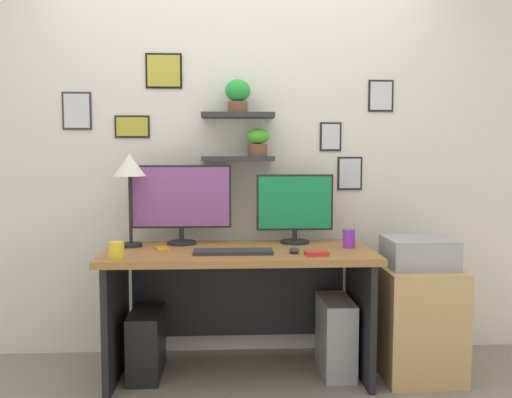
{
  "coord_description": "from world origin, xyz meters",
  "views": [
    {
      "loc": [
        -0.06,
        -3.08,
        1.29
      ],
      "look_at": [
        0.1,
        0.05,
        1.04
      ],
      "focal_mm": 37.72,
      "sensor_mm": 36.0,
      "label": 1
    }
  ],
  "objects_px": {
    "scissors_tray": "(316,253)",
    "printer": "(419,252)",
    "keyboard": "(233,252)",
    "computer_mouse": "(294,250)",
    "monitor_left": "(181,200)",
    "drawer_cabinet": "(417,321)",
    "monitor_right": "(295,207)",
    "computer_tower_left": "(147,343)",
    "water_cup": "(349,238)",
    "desk": "(239,283)",
    "coffee_mug": "(117,250)",
    "cell_phone": "(162,249)",
    "computer_tower_right": "(336,335)",
    "desk_lamp": "(130,171)"
  },
  "relations": [
    {
      "from": "computer_mouse",
      "to": "computer_tower_right",
      "type": "bearing_deg",
      "value": 29.25
    },
    {
      "from": "desk",
      "to": "coffee_mug",
      "type": "xyz_separation_m",
      "value": [
        -0.65,
        -0.29,
        0.26
      ]
    },
    {
      "from": "monitor_left",
      "to": "cell_phone",
      "type": "height_order",
      "value": "monitor_left"
    },
    {
      "from": "computer_mouse",
      "to": "scissors_tray",
      "type": "distance_m",
      "value": 0.14
    },
    {
      "from": "water_cup",
      "to": "computer_tower_left",
      "type": "bearing_deg",
      "value": -179.93
    },
    {
      "from": "computer_mouse",
      "to": "water_cup",
      "type": "height_order",
      "value": "water_cup"
    },
    {
      "from": "monitor_right",
      "to": "computer_tower_left",
      "type": "distance_m",
      "value": 1.2
    },
    {
      "from": "desk",
      "to": "computer_tower_right",
      "type": "height_order",
      "value": "desk"
    },
    {
      "from": "keyboard",
      "to": "cell_phone",
      "type": "relative_size",
      "value": 3.14
    },
    {
      "from": "computer_tower_left",
      "to": "computer_tower_right",
      "type": "bearing_deg",
      "value": -0.5
    },
    {
      "from": "coffee_mug",
      "to": "cell_phone",
      "type": "bearing_deg",
      "value": 51.43
    },
    {
      "from": "coffee_mug",
      "to": "water_cup",
      "type": "bearing_deg",
      "value": 11.82
    },
    {
      "from": "keyboard",
      "to": "cell_phone",
      "type": "distance_m",
      "value": 0.43
    },
    {
      "from": "drawer_cabinet",
      "to": "computer_tower_right",
      "type": "distance_m",
      "value": 0.49
    },
    {
      "from": "monitor_left",
      "to": "water_cup",
      "type": "relative_size",
      "value": 5.55
    },
    {
      "from": "monitor_left",
      "to": "scissors_tray",
      "type": "relative_size",
      "value": 5.09
    },
    {
      "from": "cell_phone",
      "to": "monitor_right",
      "type": "bearing_deg",
      "value": -3.16
    },
    {
      "from": "desk_lamp",
      "to": "cell_phone",
      "type": "height_order",
      "value": "desk_lamp"
    },
    {
      "from": "monitor_right",
      "to": "desk_lamp",
      "type": "xyz_separation_m",
      "value": [
        -0.99,
        -0.08,
        0.22
      ]
    },
    {
      "from": "desk_lamp",
      "to": "cell_phone",
      "type": "distance_m",
      "value": 0.5
    },
    {
      "from": "scissors_tray",
      "to": "computer_tower_right",
      "type": "bearing_deg",
      "value": 55.62
    },
    {
      "from": "desk",
      "to": "monitor_left",
      "type": "bearing_deg",
      "value": 154.88
    },
    {
      "from": "desk",
      "to": "water_cup",
      "type": "xyz_separation_m",
      "value": [
        0.65,
        -0.02,
        0.27
      ]
    },
    {
      "from": "desk",
      "to": "coffee_mug",
      "type": "distance_m",
      "value": 0.76
    },
    {
      "from": "keyboard",
      "to": "drawer_cabinet",
      "type": "bearing_deg",
      "value": 4.69
    },
    {
      "from": "computer_mouse",
      "to": "scissors_tray",
      "type": "height_order",
      "value": "computer_mouse"
    },
    {
      "from": "computer_tower_left",
      "to": "computer_mouse",
      "type": "bearing_deg",
      "value": -10.76
    },
    {
      "from": "scissors_tray",
      "to": "printer",
      "type": "xyz_separation_m",
      "value": [
        0.63,
        0.17,
        -0.03
      ]
    },
    {
      "from": "monitor_left",
      "to": "keyboard",
      "type": "xyz_separation_m",
      "value": [
        0.31,
        -0.34,
        -0.26
      ]
    },
    {
      "from": "water_cup",
      "to": "scissors_tray",
      "type": "bearing_deg",
      "value": -133.84
    },
    {
      "from": "computer_mouse",
      "to": "cell_phone",
      "type": "relative_size",
      "value": 0.64
    },
    {
      "from": "monitor_left",
      "to": "computer_tower_left",
      "type": "bearing_deg",
      "value": -136.68
    },
    {
      "from": "keyboard",
      "to": "computer_mouse",
      "type": "relative_size",
      "value": 4.89
    },
    {
      "from": "monitor_right",
      "to": "coffee_mug",
      "type": "distance_m",
      "value": 1.12
    },
    {
      "from": "monitor_right",
      "to": "printer",
      "type": "height_order",
      "value": "monitor_right"
    },
    {
      "from": "scissors_tray",
      "to": "desk",
      "type": "bearing_deg",
      "value": 147.71
    },
    {
      "from": "scissors_tray",
      "to": "drawer_cabinet",
      "type": "xyz_separation_m",
      "value": [
        0.63,
        0.17,
        -0.44
      ]
    },
    {
      "from": "water_cup",
      "to": "keyboard",
      "type": "bearing_deg",
      "value": -166.89
    },
    {
      "from": "printer",
      "to": "monitor_left",
      "type": "bearing_deg",
      "value": 169.65
    },
    {
      "from": "desk_lamp",
      "to": "computer_tower_left",
      "type": "relative_size",
      "value": 1.39
    },
    {
      "from": "desk_lamp",
      "to": "printer",
      "type": "xyz_separation_m",
      "value": [
        1.69,
        -0.17,
        -0.47
      ]
    },
    {
      "from": "desk_lamp",
      "to": "water_cup",
      "type": "distance_m",
      "value": 1.36
    },
    {
      "from": "computer_mouse",
      "to": "drawer_cabinet",
      "type": "height_order",
      "value": "computer_mouse"
    },
    {
      "from": "monitor_right",
      "to": "cell_phone",
      "type": "distance_m",
      "value": 0.85
    },
    {
      "from": "computer_tower_left",
      "to": "computer_tower_right",
      "type": "xyz_separation_m",
      "value": [
        1.12,
        -0.01,
        0.03
      ]
    },
    {
      "from": "desk",
      "to": "drawer_cabinet",
      "type": "distance_m",
      "value": 1.07
    },
    {
      "from": "cell_phone",
      "to": "water_cup",
      "type": "height_order",
      "value": "water_cup"
    },
    {
      "from": "computer_mouse",
      "to": "coffee_mug",
      "type": "distance_m",
      "value": 0.96
    },
    {
      "from": "computer_mouse",
      "to": "printer",
      "type": "height_order",
      "value": "printer"
    },
    {
      "from": "monitor_left",
      "to": "drawer_cabinet",
      "type": "distance_m",
      "value": 1.58
    }
  ]
}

